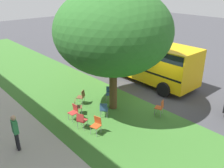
{
  "coord_description": "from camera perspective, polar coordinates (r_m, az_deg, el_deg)",
  "views": [
    {
      "loc": [
        -8.18,
        10.5,
        6.75
      ],
      "look_at": [
        1.54,
        1.88,
        1.23
      ],
      "focal_mm": 38.46,
      "sensor_mm": 36.0,
      "label": 1
    }
  ],
  "objects": [
    {
      "name": "ground",
      "position": [
        14.93,
        9.41,
        -4.2
      ],
      "size": [
        80.0,
        80.0,
        0.0
      ],
      "primitive_type": "plane",
      "color": "#424247"
    },
    {
      "name": "grass_verge",
      "position": [
        12.88,
        0.18,
        -8.58
      ],
      "size": [
        48.0,
        6.0,
        0.01
      ],
      "primitive_type": "cube",
      "color": "#3D752D",
      "rests_on": "ground"
    },
    {
      "name": "sidewalk_strip",
      "position": [
        11.0,
        -17.95,
        -16.16
      ],
      "size": [
        48.0,
        2.8,
        0.01
      ],
      "primitive_type": "cube",
      "color": "#ADA89E",
      "rests_on": "ground"
    },
    {
      "name": "street_tree",
      "position": [
        12.57,
        0.3,
        12.38
      ],
      "size": [
        6.14,
        6.14,
        6.71
      ],
      "color": "brown",
      "rests_on": "ground"
    },
    {
      "name": "chair_0",
      "position": [
        14.38,
        -7.24,
        -2.86
      ],
      "size": [
        0.58,
        0.58,
        0.88
      ],
      "color": "brown",
      "rests_on": "ground"
    },
    {
      "name": "chair_1",
      "position": [
        11.62,
        -3.7,
        -9.45
      ],
      "size": [
        0.51,
        0.52,
        0.88
      ],
      "color": "#C64C1E",
      "rests_on": "ground"
    },
    {
      "name": "chair_2",
      "position": [
        12.02,
        -7.28,
        -8.41
      ],
      "size": [
        0.54,
        0.55,
        0.88
      ],
      "color": "#B7332D",
      "rests_on": "ground"
    },
    {
      "name": "chair_3",
      "position": [
        12.88,
        -1.95,
        -5.92
      ],
      "size": [
        0.59,
        0.59,
        0.88
      ],
      "color": "#335184",
      "rests_on": "ground"
    },
    {
      "name": "chair_4",
      "position": [
        12.83,
        -9.07,
        -6.36
      ],
      "size": [
        0.45,
        0.46,
        0.88
      ],
      "color": "#B7332D",
      "rests_on": "ground"
    },
    {
      "name": "chair_5",
      "position": [
        13.31,
        -8.33,
        -5.15
      ],
      "size": [
        0.58,
        0.58,
        0.88
      ],
      "color": "brown",
      "rests_on": "ground"
    },
    {
      "name": "chair_6",
      "position": [
        13.35,
        11.41,
        -5.3
      ],
      "size": [
        0.55,
        0.54,
        0.88
      ],
      "color": "#C64C1E",
      "rests_on": "ground"
    },
    {
      "name": "chair_7",
      "position": [
        14.72,
        -0.63,
        -2.01
      ],
      "size": [
        0.59,
        0.59,
        0.88
      ],
      "color": "#335184",
      "rests_on": "ground"
    },
    {
      "name": "school_bus",
      "position": [
        18.45,
        4.94,
        7.25
      ],
      "size": [
        10.4,
        2.8,
        2.88
      ],
      "color": "yellow",
      "rests_on": "ground"
    },
    {
      "name": "pedestrian_0",
      "position": [
        11.15,
        -21.94,
        -10.37
      ],
      "size": [
        0.38,
        0.23,
        1.69
      ],
      "color": "black",
      "rests_on": "ground"
    }
  ]
}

